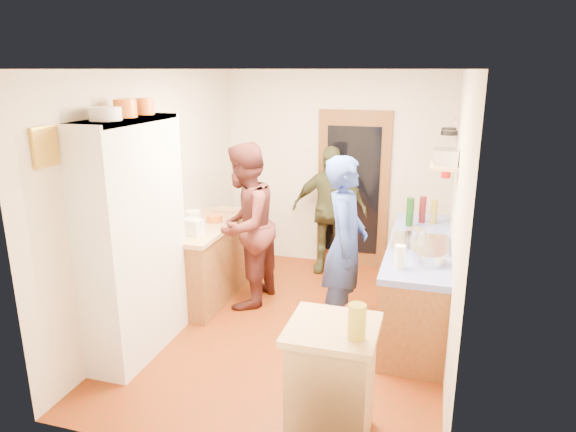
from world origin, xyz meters
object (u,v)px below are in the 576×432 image
at_px(right_counter_base, 417,285).
at_px(person_back, 330,210).
at_px(person_left, 249,225).
at_px(person_hob, 348,246).
at_px(hutch_body, 134,240).
at_px(island_base, 331,387).

height_order(right_counter_base, person_back, person_back).
bearing_deg(person_left, person_back, 155.41).
bearing_deg(person_hob, hutch_body, 114.15).
bearing_deg(island_base, person_hob, 96.46).
xyz_separation_m(person_left, person_back, (0.67, 1.20, -0.09)).
relative_size(right_counter_base, person_back, 1.31).
height_order(hutch_body, person_left, hutch_body).
distance_m(island_base, person_hob, 1.75).
bearing_deg(person_back, island_base, -79.17).
relative_size(island_base, person_back, 0.51).
height_order(hutch_body, person_back, hutch_body).
distance_m(hutch_body, person_left, 1.43).
xyz_separation_m(person_hob, person_left, (-1.18, 0.33, 0.02)).
xyz_separation_m(hutch_body, person_hob, (1.82, 0.94, -0.20)).
height_order(person_hob, person_back, person_hob).
height_order(hutch_body, island_base, hutch_body).
xyz_separation_m(right_counter_base, person_hob, (-0.68, -0.36, 0.48)).
relative_size(hutch_body, island_base, 2.56).
distance_m(hutch_body, person_back, 2.80).
bearing_deg(island_base, person_back, 102.27).
xyz_separation_m(hutch_body, island_base, (2.01, -0.74, -0.67)).
bearing_deg(right_counter_base, person_hob, -152.11).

